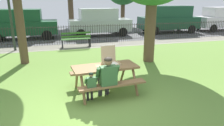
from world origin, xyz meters
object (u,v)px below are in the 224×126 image
(picnic_table_foreground, at_px, (105,72))
(park_bench_center, at_px, (76,40))
(parked_car_end, at_px, (221,18))
(adult_at_table, at_px, (107,76))
(parked_car_center, at_px, (22,24))
(parked_car_right, at_px, (99,22))
(pizza_box_open, at_px, (110,60))
(child_at_table, at_px, (91,84))
(parked_car_far_right, at_px, (169,19))
(pizza_slice_on_table, at_px, (99,66))

(picnic_table_foreground, bearing_deg, park_bench_center, 92.09)
(parked_car_end, bearing_deg, park_bench_center, -164.87)
(parked_car_end, bearing_deg, adult_at_table, -141.25)
(parked_car_center, bearing_deg, adult_at_table, -71.69)
(adult_at_table, distance_m, parked_car_end, 16.00)
(parked_car_end, bearing_deg, parked_car_right, 180.00)
(pizza_box_open, relative_size, child_at_table, 0.62)
(picnic_table_foreground, bearing_deg, parked_car_center, 109.59)
(parked_car_far_right, bearing_deg, parked_car_right, -180.00)
(park_bench_center, bearing_deg, parked_car_center, 132.78)
(child_at_table, bearing_deg, pizza_box_open, 47.10)
(picnic_table_foreground, relative_size, pizza_slice_on_table, 7.23)
(picnic_table_foreground, xyz_separation_m, pizza_box_open, (0.19, 0.17, 0.29))
(park_bench_center, height_order, parked_car_center, parked_car_center)
(child_at_table, height_order, parked_car_right, parked_car_right)
(adult_at_table, bearing_deg, park_bench_center, 91.34)
(child_at_table, bearing_deg, parked_car_right, 77.09)
(pizza_slice_on_table, height_order, parked_car_far_right, parked_car_far_right)
(pizza_box_open, relative_size, parked_car_right, 0.12)
(picnic_table_foreground, relative_size, child_at_table, 2.28)
(child_at_table, height_order, parked_car_far_right, parked_car_far_right)
(child_at_table, bearing_deg, pizza_slice_on_table, 60.78)
(pizza_box_open, relative_size, parked_car_far_right, 0.11)
(child_at_table, bearing_deg, picnic_table_foreground, 48.69)
(picnic_table_foreground, relative_size, adult_at_table, 1.62)
(parked_car_far_right, bearing_deg, picnic_table_foreground, -127.95)
(adult_at_table, height_order, child_at_table, adult_at_table)
(adult_at_table, distance_m, parked_car_far_right, 12.50)
(picnic_table_foreground, distance_m, parked_car_end, 15.63)
(pizza_box_open, relative_size, park_bench_center, 0.33)
(picnic_table_foreground, distance_m, child_at_table, 0.77)
(picnic_table_foreground, xyz_separation_m, parked_car_end, (12.41, 9.50, 0.41))
(park_bench_center, bearing_deg, parked_car_far_right, 24.11)
(park_bench_center, xyz_separation_m, parked_car_right, (2.02, 3.41, 0.59))
(park_bench_center, bearing_deg, child_at_table, -92.45)
(parked_car_right, relative_size, parked_car_far_right, 0.96)
(picnic_table_foreground, relative_size, park_bench_center, 1.19)
(parked_car_center, xyz_separation_m, parked_car_right, (5.18, -0.00, 0.00))
(parked_car_center, bearing_deg, pizza_slice_on_table, -71.17)
(pizza_box_open, bearing_deg, picnic_table_foreground, -137.69)
(pizza_box_open, relative_size, pizza_slice_on_table, 1.97)
(parked_car_center, distance_m, parked_car_end, 15.79)
(parked_car_right, bearing_deg, parked_car_end, -0.00)
(child_at_table, xyz_separation_m, park_bench_center, (0.28, 6.66, -0.10))
(pizza_box_open, bearing_deg, child_at_table, -132.90)
(pizza_box_open, xyz_separation_m, parked_car_end, (12.22, 9.33, 0.12))
(pizza_box_open, relative_size, parked_car_end, 0.12)
(child_at_table, height_order, parked_car_center, parked_car_center)
(parked_car_far_right, bearing_deg, parked_car_end, -0.01)
(pizza_box_open, distance_m, child_at_table, 1.09)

